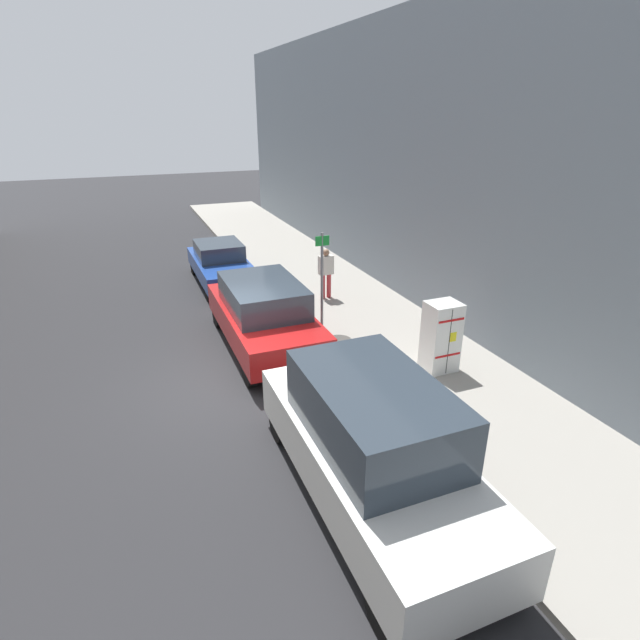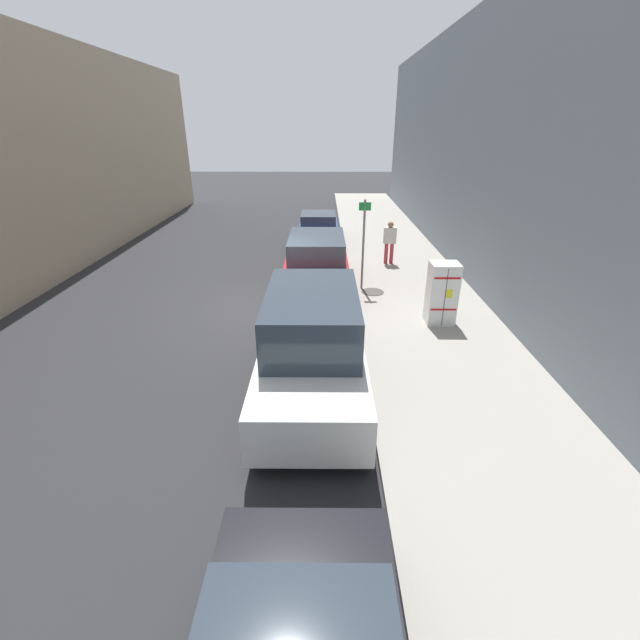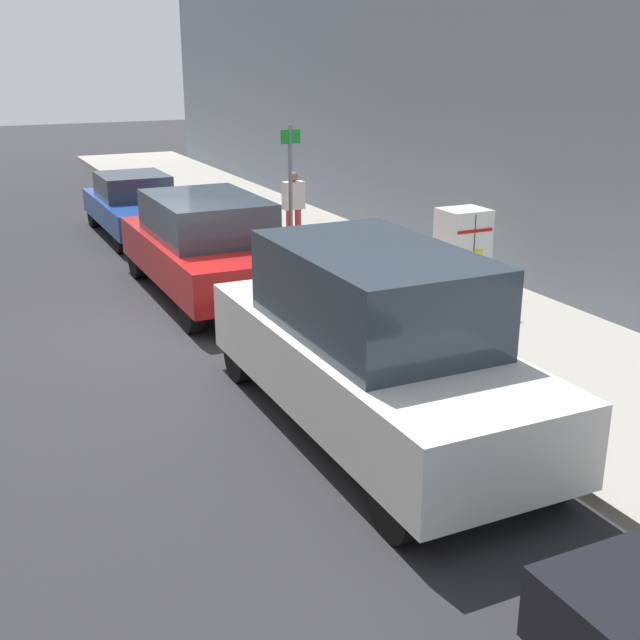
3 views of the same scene
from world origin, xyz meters
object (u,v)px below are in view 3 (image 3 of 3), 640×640
object	(u,v)px
pedestrian_walking_far	(293,203)
discarded_refrigerator	(461,259)
parked_suv_red	(207,245)
parked_van_white	(372,343)
parked_hatchback_blue	(136,205)
street_sign_post	(291,197)

from	to	relation	value
pedestrian_walking_far	discarded_refrigerator	bearing A→B (deg)	97.18
parked_suv_red	parked_van_white	bearing A→B (deg)	90.00
parked_hatchback_blue	parked_van_white	xyz separation A→B (m)	(0.00, 11.38, 0.33)
parked_hatchback_blue	discarded_refrigerator	bearing A→B (deg)	111.51
discarded_refrigerator	parked_suv_red	world-z (taller)	discarded_refrigerator
discarded_refrigerator	street_sign_post	xyz separation A→B (m)	(1.85, -2.58, 0.74)
parked_van_white	discarded_refrigerator	bearing A→B (deg)	-137.79
street_sign_post	parked_suv_red	bearing A→B (deg)	-12.85
parked_suv_red	discarded_refrigerator	bearing A→B (deg)	138.57
discarded_refrigerator	parked_hatchback_blue	bearing A→B (deg)	-68.49
parked_hatchback_blue	parked_suv_red	world-z (taller)	parked_suv_red
pedestrian_walking_far	parked_hatchback_blue	world-z (taller)	pedestrian_walking_far
discarded_refrigerator	parked_suv_red	xyz separation A→B (m)	(3.30, -2.92, -0.05)
parked_suv_red	parked_van_white	distance (m)	5.92
street_sign_post	parked_van_white	world-z (taller)	street_sign_post
street_sign_post	parked_suv_red	distance (m)	1.68
discarded_refrigerator	pedestrian_walking_far	bearing A→B (deg)	-83.42
pedestrian_walking_far	parked_hatchback_blue	xyz separation A→B (m)	(2.69, -3.08, -0.33)
pedestrian_walking_far	parked_van_white	xyz separation A→B (m)	(2.69, 8.31, -0.00)
pedestrian_walking_far	parked_suv_red	xyz separation A→B (m)	(2.69, 2.39, -0.13)
discarded_refrigerator	pedestrian_walking_far	distance (m)	5.34
street_sign_post	parked_hatchback_blue	xyz separation A→B (m)	(1.45, -5.80, -0.98)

